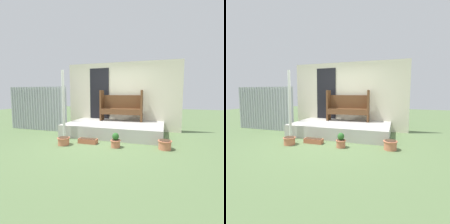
{
  "view_description": "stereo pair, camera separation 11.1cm",
  "coord_description": "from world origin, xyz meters",
  "views": [
    {
      "loc": [
        1.79,
        -4.77,
        1.41
      ],
      "look_at": [
        0.2,
        0.32,
        0.84
      ],
      "focal_mm": 28.0,
      "sensor_mm": 36.0,
      "label": 1
    },
    {
      "loc": [
        1.9,
        -4.74,
        1.41
      ],
      "look_at": [
        0.2,
        0.32,
        0.84
      ],
      "focal_mm": 28.0,
      "sensor_mm": 36.0,
      "label": 2
    }
  ],
  "objects": [
    {
      "name": "ground_plane",
      "position": [
        0.0,
        0.0,
        0.0
      ],
      "size": [
        24.0,
        24.0,
        0.0
      ],
      "primitive_type": "plane",
      "color": "#5B7547"
    },
    {
      "name": "porch_slab",
      "position": [
        0.1,
        0.91,
        0.2
      ],
      "size": [
        3.27,
        1.82,
        0.39
      ],
      "color": "#B2AFA8",
      "rests_on": "ground_plane"
    },
    {
      "name": "house_wall",
      "position": [
        0.06,
        1.84,
        1.3
      ],
      "size": [
        4.47,
        0.08,
        2.6
      ],
      "color": "beige",
      "rests_on": "ground_plane"
    },
    {
      "name": "fence_corrugated",
      "position": [
        -2.94,
        0.75,
        0.83
      ],
      "size": [
        2.54,
        0.05,
        1.66
      ],
      "color": "#9EA3A8",
      "rests_on": "ground_plane"
    },
    {
      "name": "support_post",
      "position": [
        -1.23,
        -0.1,
        1.06
      ],
      "size": [
        0.08,
        0.08,
        2.12
      ],
      "color": "silver",
      "rests_on": "ground_plane"
    },
    {
      "name": "bench",
      "position": [
        0.19,
        1.52,
        0.95
      ],
      "size": [
        1.58,
        0.49,
        1.14
      ],
      "rotation": [
        0.0,
        0.0,
        0.06
      ],
      "color": "brown",
      "rests_on": "porch_slab"
    },
    {
      "name": "flower_pot_left",
      "position": [
        -0.88,
        -0.69,
        0.12
      ],
      "size": [
        0.35,
        0.35,
        0.21
      ],
      "color": "#C67251",
      "rests_on": "ground_plane"
    },
    {
      "name": "flower_pot_middle",
      "position": [
        0.55,
        -0.48,
        0.17
      ],
      "size": [
        0.27,
        0.27,
        0.39
      ],
      "color": "#C67251",
      "rests_on": "ground_plane"
    },
    {
      "name": "flower_pot_right",
      "position": [
        1.79,
        -0.26,
        0.13
      ],
      "size": [
        0.35,
        0.35,
        0.24
      ],
      "color": "#C67251",
      "rests_on": "ground_plane"
    },
    {
      "name": "planter_box_rect",
      "position": [
        -0.31,
        -0.35,
        0.07
      ],
      "size": [
        0.54,
        0.19,
        0.14
      ],
      "color": "#B26042",
      "rests_on": "ground_plane"
    }
  ]
}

